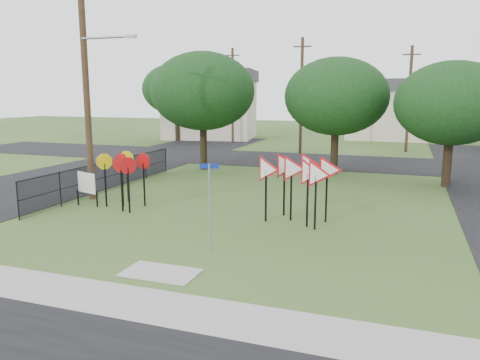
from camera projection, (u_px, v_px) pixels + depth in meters
name	position (u px, v px, depth m)	size (l,w,h in m)	color
ground	(198.00, 246.00, 14.62)	(140.00, 140.00, 0.00)	#33541F
sidewalk	(122.00, 301.00, 10.72)	(30.00, 1.60, 0.02)	gray
planting_strip	(89.00, 324.00, 9.61)	(30.00, 0.80, 0.02)	#33541F
street_left	(84.00, 174.00, 27.83)	(8.00, 50.00, 0.02)	black
street_far	(316.00, 161.00, 33.16)	(60.00, 8.00, 0.02)	black
curb_pad	(160.00, 273.00, 12.39)	(2.00, 1.20, 0.02)	gray
street_name_sign	(210.00, 201.00, 13.78)	(0.52, 0.22, 2.69)	#95979D
stop_sign_cluster	(124.00, 167.00, 19.31)	(2.06, 1.96, 2.27)	black
yield_sign_cluster	(300.00, 172.00, 17.13)	(3.23, 2.13, 2.53)	black
info_board	(87.00, 184.00, 19.65)	(1.11, 0.39, 1.44)	black
utility_pole_main	(87.00, 82.00, 20.22)	(3.55, 0.33, 10.00)	#493321
far_pole_a	(301.00, 95.00, 36.70)	(1.40, 0.24, 9.00)	#493321
far_pole_b	(409.00, 98.00, 37.82)	(1.40, 0.24, 8.50)	#493321
far_pole_c	(233.00, 95.00, 44.89)	(1.40, 0.24, 9.00)	#493321
fence_run	(109.00, 175.00, 22.77)	(0.05, 11.55, 1.50)	black
house_left	(211.00, 104.00, 50.08)	(10.58, 8.88, 7.20)	beige
house_mid	(388.00, 109.00, 49.82)	(8.40, 8.40, 6.20)	beige
tree_near_left	(203.00, 91.00, 28.69)	(6.40, 6.40, 7.27)	#2D2214
tree_near_mid	(336.00, 97.00, 27.05)	(6.00, 6.00, 6.80)	#2D2214
tree_near_right	(452.00, 103.00, 23.28)	(5.60, 5.60, 6.33)	#2D2214
tree_far_left	(176.00, 89.00, 46.76)	(6.80, 6.80, 7.73)	#2D2214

